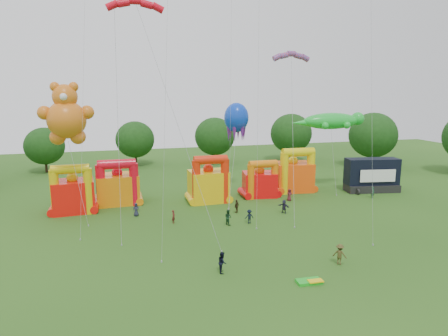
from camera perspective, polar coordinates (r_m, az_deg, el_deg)
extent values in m
plane|color=#244E15|center=(31.53, 9.17, -17.57)|extent=(160.00, 160.00, 0.00)
cylinder|color=#352314|center=(84.53, 20.31, 1.36)|extent=(0.44, 0.44, 3.72)
ellipsoid|color=#173D12|center=(83.94, 20.52, 4.42)|extent=(9.30, 9.30, 8.89)
cylinder|color=#352314|center=(87.22, 9.47, 2.10)|extent=(0.44, 0.44, 3.51)
ellipsoid|color=#173D12|center=(86.67, 9.56, 4.91)|extent=(8.77, 8.78, 8.39)
cylinder|color=#352314|center=(83.48, -1.33, 1.78)|extent=(0.44, 0.44, 3.30)
ellipsoid|color=#173D12|center=(82.93, -1.34, 4.53)|extent=(8.25, 8.25, 7.88)
cylinder|color=#352314|center=(83.18, -12.48, 1.42)|extent=(0.44, 0.44, 3.09)
ellipsoid|color=#173D12|center=(82.65, -12.59, 4.00)|extent=(7.73, 7.72, 7.38)
cylinder|color=#352314|center=(81.40, -24.07, 0.43)|extent=(0.44, 0.44, 2.88)
ellipsoid|color=#173D12|center=(80.89, -24.26, 2.89)|extent=(7.20, 7.20, 6.88)
cube|color=red|center=(53.59, -20.69, -3.77)|extent=(5.25, 4.35, 4.01)
cylinder|color=gold|center=(52.25, -23.00, -3.34)|extent=(1.09, 1.09, 5.72)
cylinder|color=gold|center=(51.84, -18.78, -3.15)|extent=(1.09, 1.09, 5.72)
cylinder|color=gold|center=(51.42, -21.11, -0.15)|extent=(4.39, 1.14, 1.14)
sphere|color=gold|center=(53.08, -20.86, -1.36)|extent=(1.40, 1.40, 1.40)
cube|color=orange|center=(55.78, -14.91, -2.89)|extent=(5.61, 4.57, 3.95)
cylinder|color=red|center=(54.10, -17.18, -2.52)|extent=(1.19, 1.19, 5.64)
cylinder|color=red|center=(54.09, -12.70, -2.30)|extent=(1.19, 1.19, 5.64)
cylinder|color=red|center=(53.49, -15.09, 0.53)|extent=(4.83, 1.25, 1.25)
sphere|color=red|center=(55.29, -15.03, -0.60)|extent=(1.40, 1.40, 1.40)
cube|color=#ECB60C|center=(54.90, -2.25, -2.60)|extent=(5.22, 4.26, 4.23)
cylinder|color=red|center=(52.90, -3.98, -2.13)|extent=(1.11, 1.11, 6.04)
cylinder|color=red|center=(53.77, 0.13, -1.88)|extent=(1.11, 1.11, 6.04)
cylinder|color=red|center=(52.71, -1.93, 1.20)|extent=(4.48, 1.16, 1.16)
sphere|color=red|center=(54.38, -2.27, -0.12)|extent=(1.40, 1.40, 1.40)
cube|color=red|center=(57.86, 5.08, -2.32)|extent=(5.07, 4.31, 3.45)
cylinder|color=orange|center=(55.89, 3.85, -2.00)|extent=(1.00, 1.00, 4.93)
cylinder|color=orange|center=(57.13, 7.23, -1.78)|extent=(1.00, 1.00, 4.93)
cylinder|color=orange|center=(55.99, 5.60, 0.57)|extent=(4.06, 1.05, 1.05)
sphere|color=orange|center=(57.43, 5.12, -0.35)|extent=(1.40, 1.40, 1.40)
cube|color=#FF4D0D|center=(61.58, 9.78, -1.22)|extent=(5.95, 4.99, 4.30)
cylinder|color=yellow|center=(59.10, 8.57, -0.78)|extent=(1.21, 1.21, 6.15)
cylinder|color=yellow|center=(60.93, 12.26, -0.55)|extent=(1.21, 1.21, 6.15)
cylinder|color=yellow|center=(59.45, 10.55, 2.24)|extent=(4.89, 1.27, 1.27)
sphere|color=yellow|center=(61.11, 9.86, 1.03)|extent=(1.40, 1.40, 1.40)
cube|color=black|center=(64.49, 20.32, -2.66)|extent=(8.21, 4.19, 1.10)
cube|color=black|center=(64.14, 20.36, -0.44)|extent=(8.15, 3.81, 3.92)
cube|color=white|center=(63.01, 21.13, -1.05)|extent=(5.34, 0.97, 1.84)
cylinder|color=black|center=(61.84, 18.56, -3.25)|extent=(0.30, 0.90, 0.90)
cylinder|color=black|center=(65.47, 23.14, -2.80)|extent=(0.30, 0.90, 0.90)
sphere|color=orange|center=(48.97, -21.57, 6.46)|extent=(4.34, 4.34, 4.34)
sphere|color=orange|center=(48.87, -21.78, 9.45)|extent=(2.76, 2.76, 2.76)
sphere|color=orange|center=(48.99, -23.04, 10.63)|extent=(1.09, 1.09, 1.09)
sphere|color=orange|center=(48.77, -20.71, 10.80)|extent=(1.09, 1.09, 1.09)
sphere|color=orange|center=(49.23, -24.28, 7.20)|extent=(1.58, 1.58, 1.58)
sphere|color=orange|center=(48.73, -18.97, 7.54)|extent=(1.58, 1.58, 1.58)
sphere|color=orange|center=(49.27, -22.66, 4.09)|extent=(1.78, 1.78, 1.78)
sphere|color=orange|center=(49.04, -20.15, 4.24)|extent=(1.78, 1.78, 1.78)
sphere|color=white|center=(47.55, -21.96, 9.42)|extent=(0.79, 0.79, 0.79)
ellipsoid|color=green|center=(62.27, 15.06, 6.50)|extent=(9.20, 2.87, 2.44)
sphere|color=green|center=(64.62, 18.54, 6.70)|extent=(1.98, 1.98, 1.98)
cone|color=green|center=(60.08, 11.17, 6.35)|extent=(3.59, 1.44, 1.44)
sphere|color=green|center=(64.46, 15.79, 6.12)|extent=(1.08, 1.08, 1.08)
sphere|color=green|center=(62.02, 17.15, 5.87)|extent=(1.08, 1.08, 1.08)
sphere|color=green|center=(62.70, 12.95, 6.13)|extent=(1.08, 1.08, 1.08)
sphere|color=green|center=(60.18, 14.23, 5.88)|extent=(1.08, 1.08, 1.08)
ellipsoid|color=#0D38C3|center=(60.79, 1.78, 7.21)|extent=(3.72, 3.72, 4.47)
cone|color=#591E8C|center=(61.32, 2.85, 5.32)|extent=(0.84, 0.84, 2.98)
cone|color=#591E8C|center=(62.14, 2.02, 5.40)|extent=(0.84, 0.84, 2.98)
cone|color=#591E8C|center=(61.79, 0.95, 5.37)|extent=(0.84, 0.84, 2.98)
cone|color=#591E8C|center=(60.62, 0.67, 5.26)|extent=(0.84, 0.84, 2.98)
cone|color=#591E8C|center=(59.79, 1.50, 5.18)|extent=(0.84, 0.84, 2.98)
cone|color=#591E8C|center=(60.15, 2.61, 5.21)|extent=(0.84, 0.84, 2.98)
cube|color=green|center=(33.59, 12.05, -15.57)|extent=(2.05, 1.09, 0.24)
cube|color=yellow|center=(33.46, 12.94, -15.45)|extent=(1.23, 0.66, 0.10)
imported|color=#222639|center=(49.78, -12.45, -5.83)|extent=(0.80, 0.53, 1.64)
imported|color=#591E19|center=(46.56, -7.22, -6.90)|extent=(0.58, 0.67, 1.55)
imported|color=#173A1E|center=(45.57, 0.59, -7.05)|extent=(1.00, 1.08, 1.78)
imported|color=black|center=(46.15, 3.62, -6.93)|extent=(1.09, 0.67, 1.63)
imported|color=#3A2B17|center=(49.98, 1.83, -5.48)|extent=(1.00, 0.97, 1.68)
imported|color=#26233A|center=(50.32, 8.56, -5.47)|extent=(1.33, 1.58, 1.70)
imported|color=#581923|center=(56.03, 9.33, -3.81)|extent=(0.85, 0.59, 1.66)
imported|color=#1C462C|center=(60.46, 20.50, -3.29)|extent=(0.70, 0.70, 1.64)
imported|color=black|center=(34.27, -0.23, -13.31)|extent=(0.86, 1.00, 1.80)
imported|color=#453E1B|center=(37.09, 16.20, -11.75)|extent=(1.36, 1.33, 1.87)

